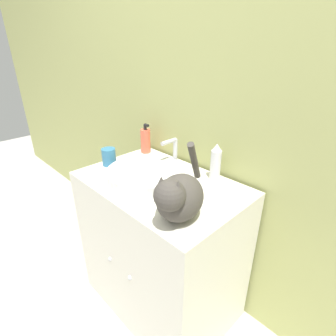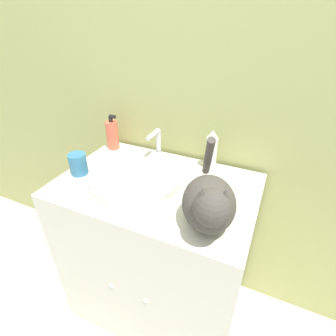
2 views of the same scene
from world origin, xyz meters
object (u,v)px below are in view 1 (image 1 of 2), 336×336
Objects in this scene: soap_bottle at (146,140)px; spray_bottle at (216,162)px; cat at (179,196)px; cup at (109,157)px.

soap_bottle is 0.99× the size of spray_bottle.
cat reaches higher than cup.
cat reaches higher than soap_bottle.
soap_bottle is (-0.62, 0.36, -0.02)m from cat.
cup is at bearing -118.39° from cat.
soap_bottle is at bearing -140.24° from cat.
cat is at bearing -8.07° from cup.
cup is (-0.52, -0.29, -0.04)m from spray_bottle.
soap_bottle is at bearing -178.36° from spray_bottle.
cat is 1.93× the size of spray_bottle.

